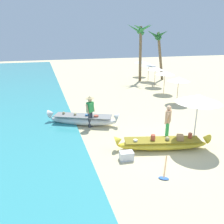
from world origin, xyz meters
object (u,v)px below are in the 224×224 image
object	(u,v)px
palm_tree_tall_inland	(141,36)
paddle	(165,170)
person_vendor_hatted	(90,109)
patio_umbrella_large	(199,99)
boat_yellow_foreground	(162,144)
person_tourist_customer	(168,121)
cooler_box	(126,156)
palm_tree_leaning_seaward	(158,40)
boat_white_midground	(83,120)

from	to	relation	value
palm_tree_tall_inland	paddle	size ratio (longest dim) A/B	3.89
person_vendor_hatted	palm_tree_tall_inland	size ratio (longest dim) A/B	0.29
patio_umbrella_large	paddle	bearing A→B (deg)	-146.67
boat_yellow_foreground	person_vendor_hatted	distance (m)	4.26
person_tourist_customer	palm_tree_tall_inland	size ratio (longest dim) A/B	0.29
cooler_box	paddle	size ratio (longest dim) A/B	0.35
person_tourist_customer	cooler_box	xyz separation A→B (m)	(-2.46, -1.19, -0.78)
boat_yellow_foreground	palm_tree_leaning_seaward	bearing A→B (deg)	63.74
boat_yellow_foreground	palm_tree_leaning_seaward	xyz separation A→B (m)	(7.30, 14.80, 3.95)
paddle	patio_umbrella_large	bearing A→B (deg)	33.33
patio_umbrella_large	palm_tree_leaning_seaward	bearing A→B (deg)	68.71
boat_yellow_foreground	palm_tree_tall_inland	world-z (taller)	palm_tree_tall_inland
palm_tree_leaning_seaward	boat_yellow_foreground	bearing A→B (deg)	-116.26
person_tourist_customer	cooler_box	world-z (taller)	person_tourist_customer
palm_tree_leaning_seaward	cooler_box	bearing A→B (deg)	-120.91
boat_yellow_foreground	person_tourist_customer	bearing A→B (deg)	50.30
person_vendor_hatted	paddle	size ratio (longest dim) A/B	1.14
boat_yellow_foreground	person_vendor_hatted	size ratio (longest dim) A/B	2.41
boat_yellow_foreground	person_vendor_hatted	world-z (taller)	person_vendor_hatted
boat_white_midground	patio_umbrella_large	xyz separation A→B (m)	(4.28, -3.93, 1.86)
boat_yellow_foreground	cooler_box	world-z (taller)	boat_yellow_foreground
boat_white_midground	paddle	size ratio (longest dim) A/B	2.55
palm_tree_leaning_seaward	paddle	xyz separation A→B (m)	(-8.05, -16.37, -4.18)
patio_umbrella_large	palm_tree_tall_inland	distance (m)	15.52
palm_tree_leaning_seaward	paddle	distance (m)	18.71
person_tourist_customer	paddle	world-z (taller)	person_tourist_customer
boat_white_midground	paddle	distance (m)	5.78
person_vendor_hatted	person_tourist_customer	world-z (taller)	person_vendor_hatted
paddle	boat_white_midground	bearing A→B (deg)	110.61
person_tourist_customer	paddle	bearing A→B (deg)	-120.73
person_vendor_hatted	palm_tree_tall_inland	world-z (taller)	palm_tree_tall_inland
palm_tree_tall_inland	cooler_box	bearing A→B (deg)	-114.89
palm_tree_tall_inland	boat_white_midground	bearing A→B (deg)	-126.25
cooler_box	palm_tree_tall_inland	bearing A→B (deg)	69.86
boat_yellow_foreground	person_vendor_hatted	xyz separation A→B (m)	(-2.45, 3.40, 0.74)
boat_yellow_foreground	cooler_box	xyz separation A→B (m)	(-1.80, -0.40, -0.09)
paddle	cooler_box	bearing A→B (deg)	132.17
boat_yellow_foreground	boat_white_midground	distance (m)	4.74
patio_umbrella_large	paddle	distance (m)	3.43
person_tourist_customer	palm_tree_tall_inland	xyz separation A→B (m)	(4.58, 13.97, 3.68)
boat_yellow_foreground	person_tourist_customer	xyz separation A→B (m)	(0.66, 0.80, 0.70)
person_vendor_hatted	palm_tree_leaning_seaward	world-z (taller)	palm_tree_leaning_seaward
patio_umbrella_large	paddle	xyz separation A→B (m)	(-2.24, -1.47, -2.13)
palm_tree_tall_inland	cooler_box	xyz separation A→B (m)	(-7.04, -15.17, -4.47)
patio_umbrella_large	palm_tree_leaning_seaward	world-z (taller)	palm_tree_leaning_seaward
boat_yellow_foreground	palm_tree_tall_inland	size ratio (longest dim) A/B	0.71
person_tourist_customer	palm_tree_tall_inland	bearing A→B (deg)	71.87
boat_white_midground	person_vendor_hatted	world-z (taller)	person_vendor_hatted
palm_tree_tall_inland	palm_tree_leaning_seaward	size ratio (longest dim) A/B	1.11
person_vendor_hatted	palm_tree_tall_inland	distance (m)	14.20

